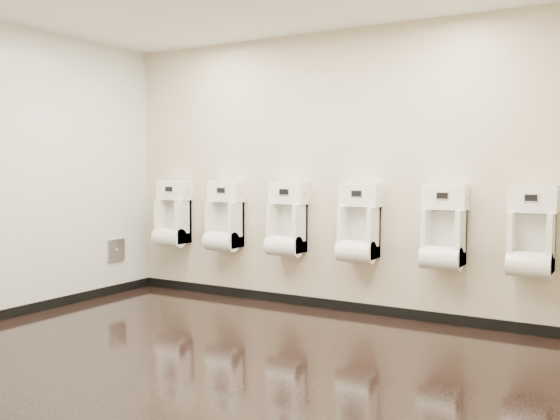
# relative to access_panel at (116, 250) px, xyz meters

# --- Properties ---
(ground) EXTENTS (5.00, 3.50, 0.00)m
(ground) POSITION_rel_access_panel_xyz_m (2.48, -1.20, -0.50)
(ground) COLOR black
(ground) RESTS_ON ground
(back_wall) EXTENTS (5.00, 0.02, 2.80)m
(back_wall) POSITION_rel_access_panel_xyz_m (2.48, 0.55, 0.90)
(back_wall) COLOR beige
(back_wall) RESTS_ON ground
(front_wall) EXTENTS (5.00, 0.02, 2.80)m
(front_wall) POSITION_rel_access_panel_xyz_m (2.48, -2.95, 0.90)
(front_wall) COLOR beige
(front_wall) RESTS_ON ground
(left_wall) EXTENTS (0.02, 3.50, 2.80)m
(left_wall) POSITION_rel_access_panel_xyz_m (-0.02, -1.20, 0.90)
(left_wall) COLOR beige
(left_wall) RESTS_ON ground
(tile_overlay_left) EXTENTS (0.01, 3.50, 2.80)m
(tile_overlay_left) POSITION_rel_access_panel_xyz_m (-0.01, -1.20, 0.90)
(tile_overlay_left) COLOR silver
(tile_overlay_left) RESTS_ON ground
(skirting_back) EXTENTS (5.00, 0.02, 0.10)m
(skirting_back) POSITION_rel_access_panel_xyz_m (2.48, 0.54, -0.45)
(skirting_back) COLOR black
(skirting_back) RESTS_ON ground
(skirting_left) EXTENTS (0.02, 3.50, 0.10)m
(skirting_left) POSITION_rel_access_panel_xyz_m (-0.01, -1.20, -0.45)
(skirting_left) COLOR black
(skirting_left) RESTS_ON ground
(access_panel) EXTENTS (0.04, 0.25, 0.25)m
(access_panel) POSITION_rel_access_panel_xyz_m (0.00, 0.00, 0.00)
(access_panel) COLOR #9E9EA3
(access_panel) RESTS_ON left_wall
(urinal_0) EXTENTS (0.40, 0.30, 0.75)m
(urinal_0) POSITION_rel_access_panel_xyz_m (0.49, 0.42, 0.35)
(urinal_0) COLOR white
(urinal_0) RESTS_ON back_wall
(urinal_1) EXTENTS (0.40, 0.30, 0.75)m
(urinal_1) POSITION_rel_access_panel_xyz_m (1.23, 0.42, 0.35)
(urinal_1) COLOR white
(urinal_1) RESTS_ON back_wall
(urinal_2) EXTENTS (0.40, 0.30, 0.75)m
(urinal_2) POSITION_rel_access_panel_xyz_m (2.02, 0.42, 0.35)
(urinal_2) COLOR white
(urinal_2) RESTS_ON back_wall
(urinal_3) EXTENTS (0.40, 0.30, 0.75)m
(urinal_3) POSITION_rel_access_panel_xyz_m (2.82, 0.42, 0.35)
(urinal_3) COLOR white
(urinal_3) RESTS_ON back_wall
(urinal_4) EXTENTS (0.40, 0.30, 0.75)m
(urinal_4) POSITION_rel_access_panel_xyz_m (3.65, 0.42, 0.35)
(urinal_4) COLOR white
(urinal_4) RESTS_ON back_wall
(urinal_5) EXTENTS (0.40, 0.30, 0.75)m
(urinal_5) POSITION_rel_access_panel_xyz_m (4.39, 0.42, 0.35)
(urinal_5) COLOR white
(urinal_5) RESTS_ON back_wall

